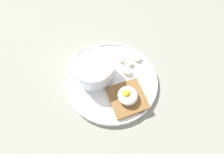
# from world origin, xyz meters

# --- Properties ---
(ground_plane) EXTENTS (1.20, 1.20, 0.02)m
(ground_plane) POSITION_xyz_m (0.00, 0.00, 0.01)
(ground_plane) COLOR gray
(ground_plane) RESTS_ON ground
(plate) EXTENTS (0.30, 0.30, 0.02)m
(plate) POSITION_xyz_m (0.00, 0.00, 0.03)
(plate) COLOR white
(plate) RESTS_ON ground_plane
(oatmeal_bowl) EXTENTS (0.13, 0.13, 0.07)m
(oatmeal_bowl) POSITION_xyz_m (0.03, 0.05, 0.07)
(oatmeal_bowl) COLOR white
(oatmeal_bowl) RESTS_ON plate
(toast_slice) EXTENTS (0.11, 0.11, 0.02)m
(toast_slice) POSITION_xyz_m (-0.08, -0.02, 0.04)
(toast_slice) COLOR brown
(toast_slice) RESTS_ON plate
(poached_egg) EXTENTS (0.06, 0.06, 0.04)m
(poached_egg) POSITION_xyz_m (-0.08, -0.02, 0.06)
(poached_egg) COLOR white
(poached_egg) RESTS_ON toast_slice
(banana_slice_front) EXTENTS (0.03, 0.03, 0.01)m
(banana_slice_front) POSITION_xyz_m (0.05, -0.11, 0.04)
(banana_slice_front) COLOR beige
(banana_slice_front) RESTS_ON plate
(banana_slice_left) EXTENTS (0.04, 0.04, 0.01)m
(banana_slice_left) POSITION_xyz_m (0.04, -0.07, 0.04)
(banana_slice_left) COLOR beige
(banana_slice_left) RESTS_ON plate
(banana_slice_back) EXTENTS (0.03, 0.03, 0.02)m
(banana_slice_back) POSITION_xyz_m (0.01, -0.06, 0.04)
(banana_slice_back) COLOR beige
(banana_slice_back) RESTS_ON plate
(banana_slice_right) EXTENTS (0.04, 0.05, 0.02)m
(banana_slice_right) POSITION_xyz_m (0.07, -0.06, 0.04)
(banana_slice_right) COLOR beige
(banana_slice_right) RESTS_ON plate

